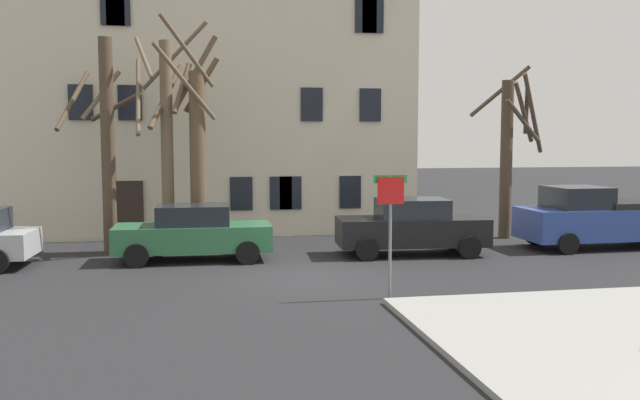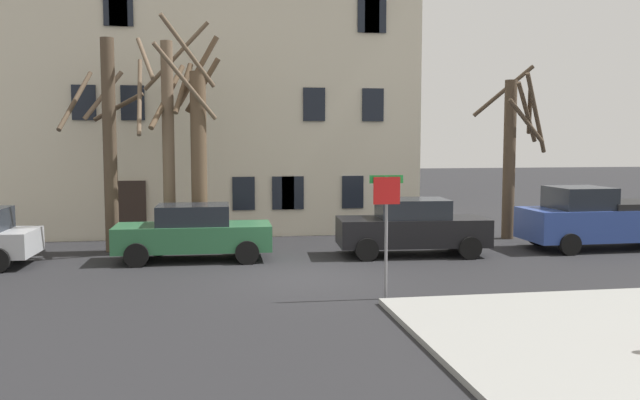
{
  "view_description": "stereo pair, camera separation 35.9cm",
  "coord_description": "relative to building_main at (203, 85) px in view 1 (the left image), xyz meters",
  "views": [
    {
      "loc": [
        -2.8,
        -16.89,
        3.58
      ],
      "look_at": [
        0.82,
        2.65,
        1.75
      ],
      "focal_mm": 37.82,
      "sensor_mm": 36.0,
      "label": 1
    },
    {
      "loc": [
        -2.45,
        -16.96,
        3.58
      ],
      "look_at": [
        0.82,
        2.65,
        1.75
      ],
      "focal_mm": 37.82,
      "sensor_mm": 36.0,
      "label": 2
    }
  ],
  "objects": [
    {
      "name": "tree_bare_mid",
      "position": [
        -1.19,
        -7.12,
        -2.02
      ],
      "size": [
        2.49,
        2.89,
        7.33
      ],
      "color": "brown",
      "rests_on": "ground_plane"
    },
    {
      "name": "bicycle_leaning",
      "position": [
        -1.03,
        -7.75,
        -5.42
      ],
      "size": [
        1.66,
        0.66,
        1.03
      ],
      "color": "black",
      "rests_on": "ground_plane"
    },
    {
      "name": "tree_bare_far",
      "position": [
        -0.33,
        -7.23,
        -2.57
      ],
      "size": [
        2.23,
        2.08,
        6.82
      ],
      "color": "brown",
      "rests_on": "ground_plane"
    },
    {
      "name": "tree_bare_near",
      "position": [
        -3.07,
        -6.63,
        -2.29
      ],
      "size": [
        2.48,
        2.23,
        6.67
      ],
      "color": "#4C3D2D",
      "rests_on": "ground_plane"
    },
    {
      "name": "street_sign_pole",
      "position": [
        3.88,
        -14.27,
        -3.85
      ],
      "size": [
        0.76,
        0.07,
        2.77
      ],
      "color": "slate",
      "rests_on": "ground_plane"
    },
    {
      "name": "ground_plane",
      "position": [
        2.45,
        -11.64,
        -5.79
      ],
      "size": [
        120.0,
        120.0,
        0.0
      ],
      "primitive_type": "plane",
      "color": "#262628"
    },
    {
      "name": "car_green_sedan",
      "position": [
        -0.45,
        -8.7,
        -4.96
      ],
      "size": [
        4.54,
        2.03,
        1.65
      ],
      "color": "#2D6B42",
      "rests_on": "ground_plane"
    },
    {
      "name": "pickup_truck_blue",
      "position": [
        12.69,
        -8.71,
        -4.81
      ],
      "size": [
        5.45,
        2.29,
        2.02
      ],
      "color": "#2D4799",
      "rests_on": "ground_plane"
    },
    {
      "name": "car_black_sedan",
      "position": [
        6.15,
        -8.91,
        -4.92
      ],
      "size": [
        4.65,
        2.22,
        1.73
      ],
      "color": "black",
      "rests_on": "ground_plane"
    },
    {
      "name": "building_main",
      "position": [
        0.0,
        0.0,
        0.0
      ],
      "size": [
        16.22,
        9.14,
        11.44
      ],
      "color": "beige",
      "rests_on": "ground_plane"
    },
    {
      "name": "tree_bare_end",
      "position": [
        10.65,
        -6.15,
        -2.59
      ],
      "size": [
        2.3,
        2.71,
        6.26
      ],
      "color": "#4C3D2D",
      "rests_on": "ground_plane"
    }
  ]
}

